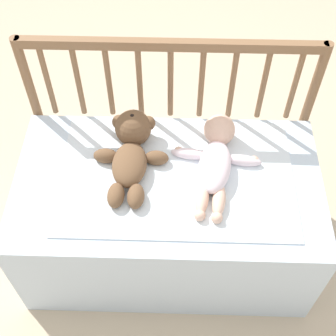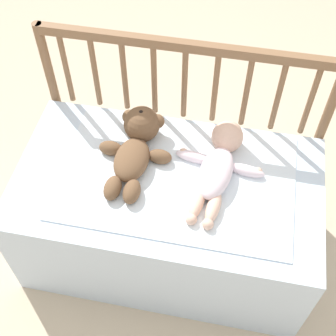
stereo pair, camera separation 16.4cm
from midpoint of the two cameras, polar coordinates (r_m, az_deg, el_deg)
The scene contains 6 objects.
ground_plane at distance 2.09m, azimuth 2.21°, elevation -9.46°, with size 12.00×12.00×0.00m, color #C6B293.
crib_mattress at distance 1.88m, azimuth 2.43°, elevation -6.02°, with size 1.12×0.62×0.48m.
crib_rail at distance 1.82m, azimuth 4.58°, elevation 8.66°, with size 1.12×0.04×0.84m.
blanket at distance 1.69m, azimuth 3.85°, elevation -1.24°, with size 0.84×0.54×0.01m.
teddy_bear at distance 1.71m, azimuth -1.20°, elevation 2.77°, with size 0.28×0.40×0.14m.
baby at distance 1.69m, azimuth 8.94°, elevation 0.30°, with size 0.34×0.44×0.12m.
Camera 2 is at (0.19, -0.97, 1.84)m, focal length 50.00 mm.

